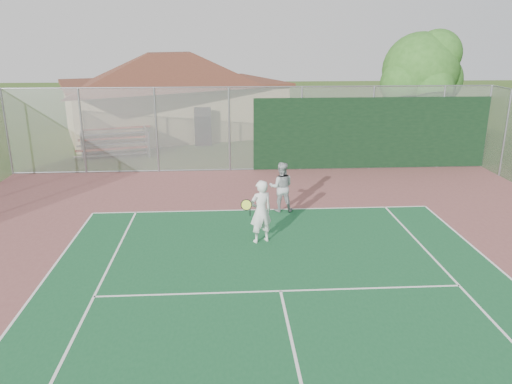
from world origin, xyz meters
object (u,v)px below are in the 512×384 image
bleachers (114,141)px  player_white_front (260,212)px  clubhouse (171,85)px  player_grey_back (281,187)px  tree (422,73)px

bleachers → player_white_front: (6.27, -11.19, 0.25)m
clubhouse → player_grey_back: size_ratio=9.01×
tree → player_grey_back: (-7.50, -8.14, -3.00)m
tree → player_grey_back: 11.47m
clubhouse → tree: bearing=-45.5°
tree → player_grey_back: tree is taller
tree → player_white_front: (-8.35, -10.65, -2.92)m
player_white_front → player_grey_back: 2.65m
bleachers → clubhouse: bearing=52.8°
bleachers → player_grey_back: bearing=-65.1°
tree → clubhouse: bearing=153.9°
clubhouse → player_grey_back: clubhouse is taller
clubhouse → player_grey_back: (4.82, -14.19, -1.94)m
tree → player_grey_back: size_ratio=3.57×
clubhouse → bleachers: 6.33m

